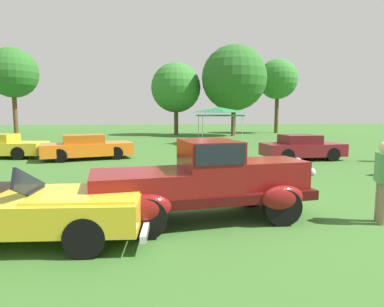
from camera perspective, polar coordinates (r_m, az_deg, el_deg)
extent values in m
plane|color=#386628|center=(7.66, 7.39, -10.19)|extent=(120.00, 120.00, 0.00)
cube|color=#400B0B|center=(6.97, 2.00, -7.09)|extent=(4.77, 2.23, 0.20)
cube|color=maroon|center=(7.40, 12.23, -3.40)|extent=(1.86, 1.37, 0.60)
ellipsoid|color=silver|center=(7.84, 17.92, -3.16)|extent=(0.25, 0.54, 0.68)
cube|color=maroon|center=(6.89, 3.02, -2.00)|extent=(1.32, 1.54, 1.04)
cube|color=black|center=(6.85, 3.03, 0.48)|extent=(1.23, 1.56, 0.40)
cube|color=maroon|center=(6.65, -8.78, -5.21)|extent=(2.21, 1.74, 0.48)
ellipsoid|color=maroon|center=(8.14, 10.31, -5.14)|extent=(0.97, 0.52, 0.52)
ellipsoid|color=maroon|center=(6.90, 15.47, -7.49)|extent=(0.97, 0.52, 0.52)
ellipsoid|color=maroon|center=(7.42, -9.35, -6.32)|extent=(0.97, 0.52, 0.52)
ellipsoid|color=maroon|center=(6.03, -7.96, -9.42)|extent=(0.97, 0.52, 0.52)
sphere|color=silver|center=(8.22, 16.57, -2.08)|extent=(0.18, 0.18, 0.18)
sphere|color=silver|center=(7.50, 20.09, -3.08)|extent=(0.18, 0.18, 0.18)
cylinder|color=black|center=(8.18, 10.28, -6.37)|extent=(0.76, 0.24, 0.76)
cylinder|color=black|center=(6.95, 15.42, -8.92)|extent=(0.76, 0.24, 0.76)
cylinder|color=black|center=(7.46, -9.33, -7.66)|extent=(0.76, 0.24, 0.76)
cylinder|color=black|center=(6.08, -7.93, -11.04)|extent=(0.76, 0.24, 0.76)
cube|color=yellow|center=(6.66, -28.55, -8.54)|extent=(4.54, 1.88, 0.52)
cube|color=yellow|center=(6.16, -17.50, -7.30)|extent=(1.86, 1.51, 0.20)
cube|color=black|center=(6.45, -26.46, -5.08)|extent=(0.10, 1.25, 0.82)
cube|color=silver|center=(6.12, -7.80, -11.90)|extent=(0.16, 1.65, 0.12)
cylinder|color=black|center=(6.97, -14.79, -9.28)|extent=(0.66, 0.20, 0.66)
cylinder|color=black|center=(5.54, -18.16, -13.70)|extent=(0.66, 0.20, 0.66)
cylinder|color=black|center=(18.03, -28.00, 0.02)|extent=(0.64, 0.22, 0.64)
cube|color=orange|center=(17.01, -17.73, 0.75)|extent=(4.60, 2.92, 0.60)
cube|color=#BB5914|center=(16.96, -18.37, 2.40)|extent=(2.24, 1.96, 0.44)
cylinder|color=black|center=(16.44, -13.00, 0.06)|extent=(0.64, 0.22, 0.64)
cylinder|color=black|center=(16.20, -21.99, -0.37)|extent=(0.64, 0.22, 0.64)
cube|color=maroon|center=(16.91, 18.64, 0.68)|extent=(4.00, 2.03, 0.60)
cube|color=maroon|center=(16.79, 18.25, 2.37)|extent=(1.83, 1.60, 0.44)
cylinder|color=black|center=(16.88, 23.33, -0.16)|extent=(0.64, 0.22, 0.64)
cylinder|color=black|center=(15.72, 16.27, -0.35)|extent=(0.64, 0.22, 0.64)
cylinder|color=#7F7056|center=(7.76, 30.19, -7.59)|extent=(0.16, 0.16, 0.86)
cylinder|color=#7F7056|center=(7.94, 29.84, -7.24)|extent=(0.16, 0.16, 0.86)
cube|color=#4C9351|center=(7.71, 30.34, -2.14)|extent=(0.37, 0.46, 0.60)
cylinder|color=#B7B7BC|center=(26.04, 7.27, 4.24)|extent=(0.05, 0.05, 2.05)
cylinder|color=#B7B7BC|center=(23.31, 8.72, 3.90)|extent=(0.05, 0.05, 2.05)
cylinder|color=#B7B7BC|center=(25.59, 1.11, 4.25)|extent=(0.05, 0.05, 2.05)
cylinder|color=#B7B7BC|center=(22.81, 1.85, 3.91)|extent=(0.05, 0.05, 2.05)
cube|color=#1E703D|center=(24.37, 4.77, 6.62)|extent=(3.11, 3.11, 0.10)
pyramid|color=#1E703D|center=(24.37, 4.78, 7.61)|extent=(3.05, 3.05, 0.38)
cylinder|color=brown|center=(38.32, -28.44, 6.51)|extent=(0.44, 0.44, 4.96)
sphere|color=#286623|center=(38.54, -28.78, 12.23)|extent=(4.98, 4.98, 4.98)
cylinder|color=brown|center=(34.64, -2.78, 6.16)|extent=(0.44, 0.44, 3.49)
sphere|color=#337A2D|center=(34.74, -2.81, 11.39)|extent=(5.15, 5.15, 5.15)
cylinder|color=brown|center=(33.51, 7.22, 6.49)|extent=(0.44, 0.44, 3.97)
sphere|color=#286623|center=(33.69, 7.32, 12.90)|extent=(6.48, 6.48, 6.48)
cylinder|color=brown|center=(39.14, 14.52, 7.06)|extent=(0.44, 0.44, 4.88)
sphere|color=#337A2D|center=(39.32, 14.69, 12.43)|extent=(4.50, 4.50, 4.50)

